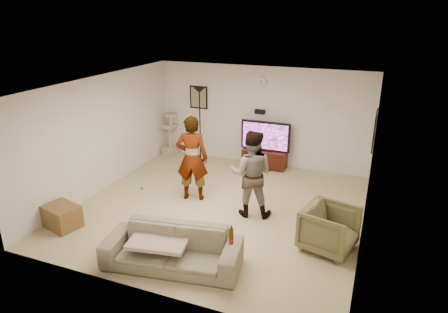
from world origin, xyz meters
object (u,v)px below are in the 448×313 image
at_px(floor_lamp, 200,126).
at_px(person_right, 251,174).
at_px(cat_tree, 170,133).
at_px(beer_bottle, 231,236).
at_px(tv_stand, 265,158).
at_px(side_table, 62,216).
at_px(person_left, 192,158).
at_px(armchair, 329,229).
at_px(sofa, 172,248).
at_px(tv, 265,136).

distance_m(floor_lamp, person_right, 3.07).
xyz_separation_m(cat_tree, beer_bottle, (3.53, -4.57, 0.16)).
relative_size(floor_lamp, person_right, 1.15).
distance_m(cat_tree, beer_bottle, 5.78).
distance_m(tv_stand, side_table, 5.01).
bearing_deg(tv_stand, person_left, -111.44).
bearing_deg(armchair, person_right, 80.89).
bearing_deg(tv_stand, person_right, -79.93).
height_order(person_right, sofa, person_right).
relative_size(person_left, sofa, 0.85).
distance_m(tv_stand, beer_bottle, 4.68).
height_order(tv_stand, person_left, person_left).
xyz_separation_m(sofa, beer_bottle, (0.98, 0.00, 0.44)).
height_order(tv_stand, floor_lamp, floor_lamp).
relative_size(tv_stand, sofa, 0.51).
relative_size(person_left, side_table, 2.85).
bearing_deg(armchair, side_table, 117.04).
xyz_separation_m(floor_lamp, armchair, (3.69, -2.91, -0.60)).
relative_size(cat_tree, beer_bottle, 4.70).
xyz_separation_m(person_left, beer_bottle, (1.73, -2.28, -0.16)).
height_order(tv, beer_bottle, tv).
xyz_separation_m(cat_tree, person_left, (1.81, -2.29, 0.32)).
xyz_separation_m(tv_stand, person_right, (0.45, -2.52, 0.62)).
xyz_separation_m(cat_tree, person_right, (3.16, -2.51, 0.26)).
distance_m(floor_lamp, sofa, 4.59).
relative_size(person_right, side_table, 2.69).
height_order(cat_tree, person_left, person_left).
bearing_deg(person_right, cat_tree, -49.87).
bearing_deg(person_left, cat_tree, -67.15).
xyz_separation_m(tv_stand, tv, (0.00, 0.00, 0.60)).
distance_m(cat_tree, armchair, 5.72).
xyz_separation_m(person_left, armchair, (2.94, -0.90, -0.52)).
bearing_deg(beer_bottle, armchair, 48.64).
relative_size(tv, beer_bottle, 4.96).
xyz_separation_m(person_right, armchair, (1.59, -0.68, -0.47)).
bearing_deg(cat_tree, person_right, -38.51).
distance_m(cat_tree, person_left, 2.94).
bearing_deg(tv, floor_lamp, -170.21).
height_order(sofa, beer_bottle, beer_bottle).
bearing_deg(floor_lamp, person_left, -69.49).
height_order(cat_tree, sofa, cat_tree).
bearing_deg(floor_lamp, person_right, -46.68).
bearing_deg(armchair, sofa, 136.26).
xyz_separation_m(tv, person_right, (0.45, -2.52, 0.03)).
height_order(floor_lamp, sofa, floor_lamp).
relative_size(tv_stand, tv, 0.88).
height_order(floor_lamp, side_table, floor_lamp).
xyz_separation_m(person_right, beer_bottle, (0.38, -2.06, -0.11)).
bearing_deg(cat_tree, side_table, -88.79).
distance_m(sofa, side_table, 2.49).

